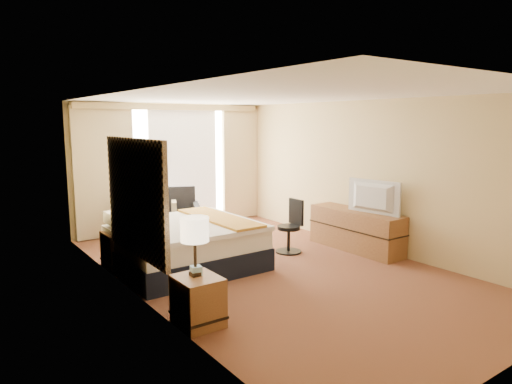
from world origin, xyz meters
TOP-DOWN VIEW (x-y plane):
  - floor at (0.00, 0.00)m, footprint 4.20×7.00m
  - ceiling at (0.00, 0.00)m, footprint 4.20×7.00m
  - wall_back at (0.00, 3.50)m, footprint 4.20×0.02m
  - wall_left at (-2.10, 0.00)m, footprint 0.02×7.00m
  - wall_right at (2.10, 0.00)m, footprint 0.02×7.00m
  - headboard at (-2.06, 0.20)m, footprint 0.06×1.85m
  - nightstand_left at (-1.87, -1.05)m, footprint 0.45×0.52m
  - nightstand_right at (-1.87, 1.45)m, footprint 0.45×0.52m
  - media_dresser at (1.83, 0.00)m, footprint 0.50×1.80m
  - window at (0.25, 3.47)m, footprint 2.30×0.02m
  - curtains at (-0.00, 3.39)m, footprint 4.12×0.19m
  - bed at (-1.06, 0.85)m, footprint 2.04×1.86m
  - loveseat at (-0.60, 2.81)m, footprint 1.72×1.36m
  - floor_lamp at (-1.15, 2.47)m, footprint 0.22×0.22m
  - desk_chair at (0.81, 0.55)m, footprint 0.44×0.44m
  - lamp_left at (-1.86, -1.00)m, footprint 0.31×0.31m
  - lamp_right at (-1.83, 1.40)m, footprint 0.26×0.26m
  - tissue_box at (-1.85, -0.99)m, footprint 0.13×0.13m
  - telephone at (-1.77, 1.44)m, footprint 0.24×0.22m
  - television at (1.78, -0.34)m, footprint 0.25×0.99m

SIDE VIEW (x-z plane):
  - floor at x=0.00m, z-range -0.01..0.01m
  - nightstand_left at x=-1.87m, z-range 0.00..0.55m
  - nightstand_right at x=-1.87m, z-range 0.00..0.55m
  - loveseat at x=-0.60m, z-range -0.16..0.79m
  - media_dresser at x=1.83m, z-range 0.00..0.70m
  - bed at x=-1.06m, z-range -0.13..0.86m
  - desk_chair at x=0.81m, z-range -0.05..0.86m
  - telephone at x=-1.77m, z-range 0.55..0.63m
  - tissue_box at x=-1.85m, z-range 0.55..0.65m
  - lamp_right at x=-1.83m, z-range 0.70..1.26m
  - television at x=1.78m, z-range 0.70..1.26m
  - lamp_left at x=-1.86m, z-range 0.73..1.38m
  - floor_lamp at x=-1.15m, z-range 0.35..2.06m
  - headboard at x=-2.06m, z-range 0.53..2.03m
  - wall_back at x=0.00m, z-range 0.00..2.60m
  - wall_left at x=-2.10m, z-range 0.00..2.60m
  - wall_right at x=2.10m, z-range 0.00..2.60m
  - window at x=0.25m, z-range 0.17..2.47m
  - curtains at x=0.00m, z-range 0.13..2.69m
  - ceiling at x=0.00m, z-range 2.59..2.61m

